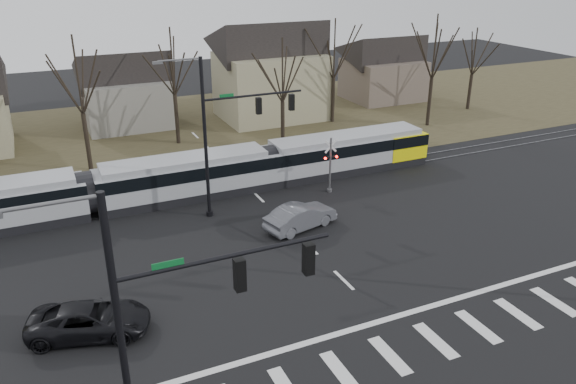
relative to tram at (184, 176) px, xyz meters
name	(u,v)px	position (x,y,z in m)	size (l,w,h in m)	color
ground	(364,300)	(4.69, -16.00, -1.62)	(140.00, 140.00, 0.00)	black
grass_verge	(190,130)	(4.69, 16.00, -1.61)	(140.00, 28.00, 0.01)	#38331E
crosswalk	(413,348)	(4.69, -20.00, -1.61)	(27.00, 2.60, 0.01)	silver
stop_line	(385,320)	(4.69, -17.80, -1.61)	(28.00, 0.35, 0.01)	silver
lane_dashes	(248,187)	(4.69, 0.00, -1.61)	(0.18, 30.00, 0.01)	silver
rail_pair	(249,188)	(4.69, -0.20, -1.59)	(90.00, 1.52, 0.06)	#59595E
tram	(184,176)	(0.00, 0.00, 0.00)	(39.15, 2.91, 2.97)	gray
sedan	(301,217)	(5.28, -7.59, -0.83)	(5.03, 2.83, 1.57)	#53545A
suv	(89,320)	(-7.82, -13.20, -0.89)	(5.72, 3.80, 1.46)	black
signal_pole_near_left	(177,325)	(-5.72, -22.00, 4.08)	(9.28, 0.44, 10.20)	black
signal_pole_far	(229,128)	(2.28, -3.50, 4.08)	(9.28, 0.44, 10.20)	black
rail_crossing_signal	(330,167)	(9.69, -3.21, 0.27)	(1.08, 0.36, 4.00)	#59595B
tree_row	(227,89)	(6.69, 10.00, 3.38)	(59.20, 7.20, 10.00)	black
house_b	(125,86)	(-0.31, 20.00, 2.35)	(8.64, 7.56, 7.65)	slate
house_c	(270,67)	(13.69, 17.00, 3.61)	(10.80, 8.64, 10.10)	gray
house_d	(384,65)	(28.69, 19.00, 2.35)	(8.64, 7.56, 7.65)	brown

